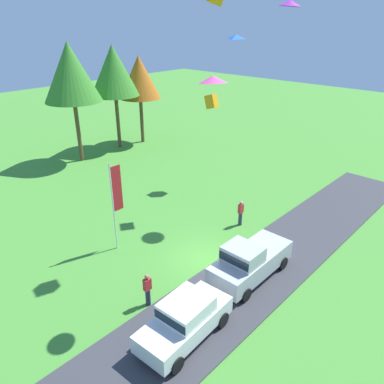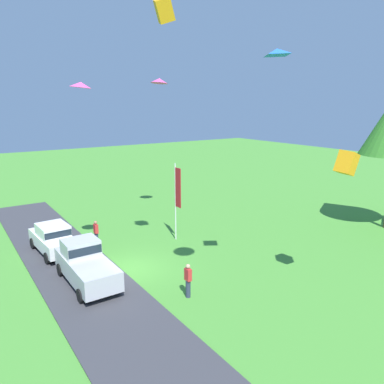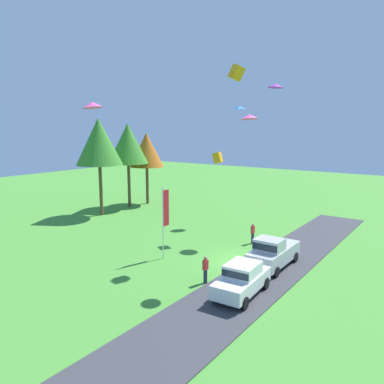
% 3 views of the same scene
% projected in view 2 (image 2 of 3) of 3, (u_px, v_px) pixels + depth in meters
% --- Properties ---
extents(ground_plane, '(120.00, 120.00, 0.00)m').
position_uv_depth(ground_plane, '(130.00, 269.00, 21.17)').
color(ground_plane, '#478E33').
extents(pavement_strip, '(36.00, 4.40, 0.06)m').
position_uv_depth(pavement_strip, '(84.00, 281.00, 19.71)').
color(pavement_strip, '#38383D').
rests_on(pavement_strip, ground).
extents(car_sedan_mid_row, '(4.50, 2.17, 1.84)m').
position_uv_depth(car_sedan_mid_row, '(53.00, 238.00, 23.19)').
color(car_sedan_mid_row, white).
rests_on(car_sedan_mid_row, ground).
extents(car_pickup_near_entrance, '(5.01, 2.07, 2.14)m').
position_uv_depth(car_pickup_near_entrance, '(85.00, 263.00, 19.32)').
color(car_pickup_near_entrance, '#B7B7BC').
rests_on(car_pickup_near_entrance, ground).
extents(person_beside_suv, '(0.36, 0.24, 1.71)m').
position_uv_depth(person_beside_suv, '(188.00, 280.00, 17.93)').
color(person_beside_suv, '#2D334C').
rests_on(person_beside_suv, ground).
extents(person_on_lawn, '(0.36, 0.24, 1.71)m').
position_uv_depth(person_on_lawn, '(96.00, 233.00, 24.47)').
color(person_on_lawn, '#2D334C').
rests_on(person_on_lawn, ground).
extents(flag_banner, '(0.71, 0.08, 5.30)m').
position_uv_depth(flag_banner, '(177.00, 193.00, 24.87)').
color(flag_banner, silver).
rests_on(flag_banner, ground).
extents(kite_diamond_topmost, '(1.13, 1.10, 0.31)m').
position_uv_depth(kite_diamond_topmost, '(277.00, 52.00, 15.14)').
color(kite_diamond_topmost, blue).
extents(kite_delta_high_left, '(1.54, 1.55, 0.40)m').
position_uv_depth(kite_delta_high_left, '(81.00, 85.00, 19.38)').
color(kite_delta_high_left, '#EA4C9E').
extents(kite_delta_low_drifter, '(1.59, 1.61, 0.48)m').
position_uv_depth(kite_delta_low_drifter, '(159.00, 81.00, 27.93)').
color(kite_delta_low_drifter, '#EA4C9E').
extents(kite_box_near_flag, '(1.07, 1.22, 1.32)m').
position_uv_depth(kite_box_near_flag, '(164.00, 10.00, 17.32)').
color(kite_box_near_flag, orange).
extents(kite_box_high_right, '(0.85, 1.07, 1.20)m').
position_uv_depth(kite_box_high_right, '(347.00, 163.00, 16.67)').
color(kite_box_high_right, orange).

